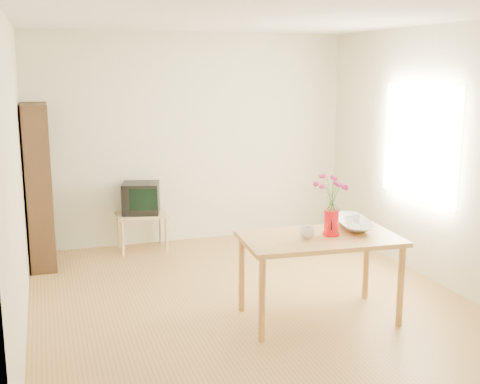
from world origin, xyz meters
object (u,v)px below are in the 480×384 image
object	(u,v)px
table	(320,246)
bowl	(354,205)
pitcher	(331,224)
mug	(307,233)
television	(141,197)

from	to	relation	value
table	bowl	world-z (taller)	bowl
pitcher	mug	bearing A→B (deg)	-150.26
mug	bowl	distance (m)	0.60
table	mug	world-z (taller)	mug
pitcher	television	bearing A→B (deg)	141.63
bowl	table	bearing A→B (deg)	-156.52
table	television	xyz separation A→B (m)	(-1.14, 2.54, -0.01)
mug	television	size ratio (longest dim) A/B	0.24
mug	television	world-z (taller)	mug
pitcher	mug	distance (m)	0.24
table	pitcher	world-z (taller)	pitcher
pitcher	television	world-z (taller)	pitcher
pitcher	television	size ratio (longest dim) A/B	0.44
television	bowl	bearing A→B (deg)	-42.44
bowl	television	xyz separation A→B (m)	(-1.56, 2.36, -0.31)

